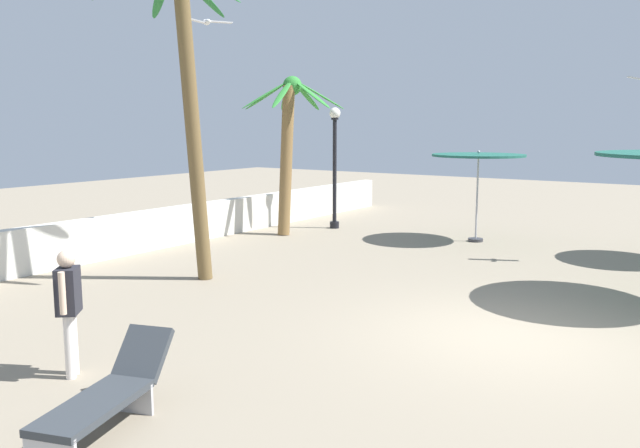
# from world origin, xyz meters

# --- Properties ---
(ground_plane) EXTENTS (56.00, 56.00, 0.00)m
(ground_plane) POSITION_xyz_m (0.00, 0.00, 0.00)
(ground_plane) COLOR gray
(boundary_wall) EXTENTS (25.20, 0.30, 1.00)m
(boundary_wall) POSITION_xyz_m (0.00, 9.67, 0.50)
(boundary_wall) COLOR silver
(boundary_wall) RESTS_ON ground_plane
(patio_umbrella_2) EXTENTS (2.44, 2.44, 2.45)m
(patio_umbrella_2) POSITION_xyz_m (7.40, 3.33, 2.22)
(patio_umbrella_2) COLOR #333338
(patio_umbrella_2) RESTS_ON ground_plane
(palm_tree_0) EXTENTS (2.77, 2.72, 6.11)m
(palm_tree_0) POSITION_xyz_m (-0.22, 6.31, 3.72)
(palm_tree_0) COLOR brown
(palm_tree_0) RESTS_ON ground_plane
(palm_tree_1) EXTENTS (2.95, 2.94, 4.48)m
(palm_tree_1) POSITION_xyz_m (5.58, 8.26, 2.85)
(palm_tree_1) COLOR brown
(palm_tree_1) RESTS_ON ground_plane
(lamp_post_0) EXTENTS (0.34, 0.34, 3.62)m
(lamp_post_0) POSITION_xyz_m (7.17, 7.73, 2.11)
(lamp_post_0) COLOR black
(lamp_post_0) RESTS_ON ground_plane
(lounge_chair_1) EXTENTS (1.97, 1.10, 0.84)m
(lounge_chair_1) POSITION_xyz_m (-5.29, 2.43, 0.38)
(lounge_chair_1) COLOR #B7B7BC
(lounge_chair_1) RESTS_ON ground_plane
(guest_0) EXTENTS (0.45, 0.42, 1.61)m
(guest_0) POSITION_xyz_m (-4.62, 3.99, 0.97)
(guest_0) COLOR silver
(guest_0) RESTS_ON ground_plane
(seagull_1) EXTENTS (1.01, 0.67, 0.14)m
(seagull_1) POSITION_xyz_m (1.12, 7.04, 5.27)
(seagull_1) COLOR white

